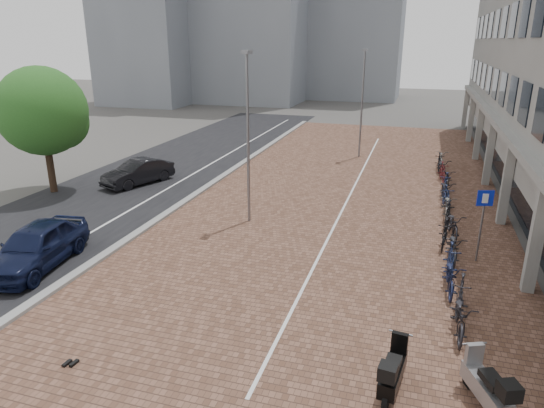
{
  "coord_description": "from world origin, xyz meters",
  "views": [
    {
      "loc": [
        5.18,
        -10.88,
        7.33
      ],
      "look_at": [
        0.0,
        6.0,
        1.3
      ],
      "focal_mm": 31.87,
      "sensor_mm": 36.0,
      "label": 1
    }
  ],
  "objects_px": {
    "car_dark": "(138,172)",
    "parking_sign": "(483,214)",
    "car_navy": "(36,246)",
    "scooter_mid": "(393,370)",
    "scooter_front": "(487,385)"
  },
  "relations": [
    {
      "from": "car_dark",
      "to": "scooter_mid",
      "type": "bearing_deg",
      "value": -20.77
    },
    {
      "from": "car_dark",
      "to": "parking_sign",
      "type": "xyz_separation_m",
      "value": [
        16.4,
        -4.93,
        1.12
      ]
    },
    {
      "from": "car_dark",
      "to": "parking_sign",
      "type": "relative_size",
      "value": 1.51
    },
    {
      "from": "car_dark",
      "to": "parking_sign",
      "type": "height_order",
      "value": "parking_sign"
    },
    {
      "from": "car_dark",
      "to": "scooter_mid",
      "type": "relative_size",
      "value": 2.32
    },
    {
      "from": "parking_sign",
      "to": "car_dark",
      "type": "bearing_deg",
      "value": 147.67
    },
    {
      "from": "scooter_front",
      "to": "scooter_mid",
      "type": "relative_size",
      "value": 1.02
    },
    {
      "from": "scooter_mid",
      "to": "parking_sign",
      "type": "distance_m",
      "value": 8.04
    },
    {
      "from": "car_navy",
      "to": "car_dark",
      "type": "height_order",
      "value": "car_navy"
    },
    {
      "from": "car_navy",
      "to": "scooter_mid",
      "type": "xyz_separation_m",
      "value": [
        11.92,
        -2.82,
        -0.17
      ]
    },
    {
      "from": "scooter_front",
      "to": "parking_sign",
      "type": "distance_m",
      "value": 7.65
    },
    {
      "from": "scooter_mid",
      "to": "car_dark",
      "type": "bearing_deg",
      "value": 146.12
    },
    {
      "from": "scooter_front",
      "to": "parking_sign",
      "type": "relative_size",
      "value": 0.67
    },
    {
      "from": "car_dark",
      "to": "scooter_mid",
      "type": "height_order",
      "value": "car_dark"
    },
    {
      "from": "scooter_mid",
      "to": "parking_sign",
      "type": "relative_size",
      "value": 0.65
    }
  ]
}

